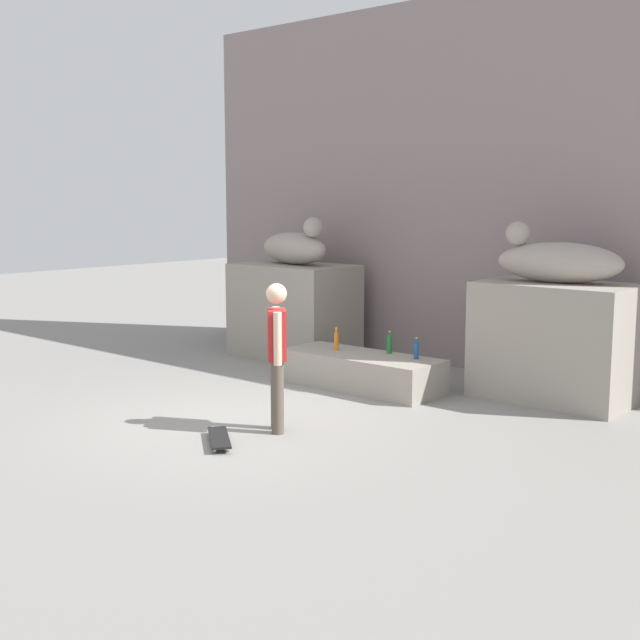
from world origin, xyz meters
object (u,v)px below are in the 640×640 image
(skateboard, at_px, (219,438))
(bottle_green, at_px, (389,344))
(bottle_blue, at_px, (416,350))
(statue_reclining_right, at_px, (557,261))
(statue_reclining_left, at_px, (295,247))
(skater, at_px, (277,350))
(bottle_orange, at_px, (336,341))

(skateboard, xyz_separation_m, bottle_green, (-0.22, 3.36, 0.54))
(bottle_blue, bearing_deg, statue_reclining_right, 31.20)
(statue_reclining_left, relative_size, bottle_green, 5.41)
(bottle_green, bearing_deg, statue_reclining_left, 161.82)
(statue_reclining_right, xyz_separation_m, skateboard, (-1.79, -4.19, -1.74))
(skater, distance_m, bottle_green, 2.64)
(skateboard, bearing_deg, bottle_green, -47.89)
(statue_reclining_left, xyz_separation_m, bottle_orange, (1.79, -1.10, -1.20))
(bottle_green, bearing_deg, skater, -82.31)
(statue_reclining_right, bearing_deg, skateboard, 57.10)
(bottle_blue, distance_m, bottle_orange, 1.24)
(statue_reclining_left, xyz_separation_m, bottle_blue, (3.02, -0.91, -1.21))
(skater, relative_size, bottle_green, 5.36)
(statue_reclining_right, bearing_deg, bottle_blue, 21.44)
(bottle_blue, bearing_deg, bottle_orange, -171.00)
(skater, bearing_deg, bottle_blue, -49.66)
(skateboard, distance_m, bottle_blue, 3.33)
(skater, xyz_separation_m, bottle_blue, (0.15, 2.51, -0.33))
(statue_reclining_left, bearing_deg, statue_reclining_right, 13.20)
(skateboard, height_order, bottle_green, bottle_green)
(bottle_orange, distance_m, bottle_green, 0.77)
(statue_reclining_left, distance_m, bottle_green, 2.90)
(statue_reclining_right, relative_size, skateboard, 2.22)
(statue_reclining_left, height_order, skater, statue_reclining_left)
(skateboard, relative_size, bottle_green, 2.41)
(statue_reclining_left, xyz_separation_m, skater, (2.86, -3.42, -0.88))
(skater, distance_m, bottle_orange, 2.57)
(bottle_green, bearing_deg, bottle_orange, -158.85)
(statue_reclining_right, xyz_separation_m, skater, (-1.66, -3.42, -0.88))
(bottle_green, bearing_deg, bottle_blue, -9.47)
(statue_reclining_left, distance_m, bottle_orange, 2.42)
(skater, bearing_deg, statue_reclining_left, -6.26)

